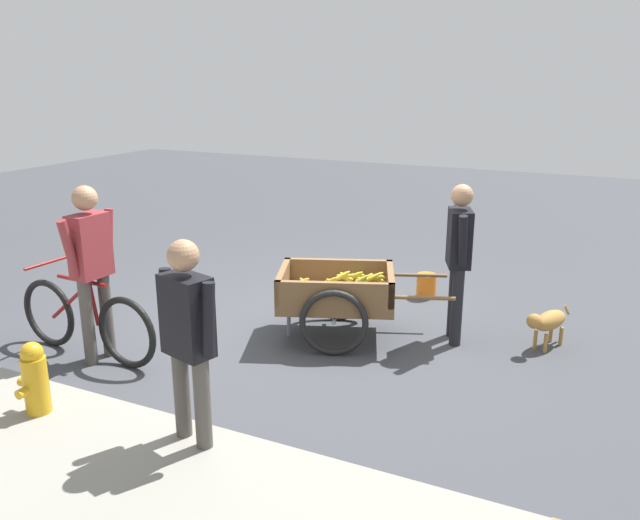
{
  "coord_description": "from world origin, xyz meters",
  "views": [
    {
      "loc": [
        -2.73,
        5.48,
        2.52
      ],
      "look_at": [
        -0.14,
        0.04,
        0.75
      ],
      "focal_mm": 35.94,
      "sensor_mm": 36.0,
      "label": 1
    }
  ],
  "objects": [
    {
      "name": "bicycle",
      "position": [
        1.54,
        1.49,
        0.35
      ],
      "size": [
        1.66,
        0.46,
        0.85
      ],
      "color": "black",
      "rests_on": "ground"
    },
    {
      "name": "ground_plane",
      "position": [
        0.0,
        0.0,
        0.0
      ],
      "size": [
        24.0,
        24.0,
        0.0
      ],
      "primitive_type": "plane",
      "color": "#3D3F44"
    },
    {
      "name": "fruit_cart",
      "position": [
        -0.35,
        0.1,
        0.43
      ],
      "size": [
        1.81,
        1.3,
        0.69
      ],
      "color": "brown",
      "rests_on": "ground"
    },
    {
      "name": "cyclist_person",
      "position": [
        1.39,
        1.5,
        0.96
      ],
      "size": [
        0.22,
        0.6,
        1.6
      ],
      "color": "#4C4742",
      "rests_on": "ground"
    },
    {
      "name": "plastic_bucket",
      "position": [
        -0.81,
        -1.42,
        0.14
      ],
      "size": [
        0.23,
        0.23,
        0.28
      ],
      "primitive_type": "cylinder",
      "color": "orange",
      "rests_on": "ground"
    },
    {
      "name": "vendor_person",
      "position": [
        -1.41,
        -0.31,
        0.91
      ],
      "size": [
        0.31,
        0.54,
        1.54
      ],
      "color": "black",
      "rests_on": "ground"
    },
    {
      "name": "bystander_person",
      "position": [
        -0.31,
        2.39,
        0.91
      ],
      "size": [
        0.5,
        0.28,
        1.53
      ],
      "color": "#4C4742",
      "rests_on": "ground"
    },
    {
      "name": "fire_hydrant",
      "position": [
        0.95,
        2.57,
        0.33
      ],
      "size": [
        0.25,
        0.25,
        0.67
      ],
      "color": "gold",
      "rests_on": "ground"
    },
    {
      "name": "dog",
      "position": [
        -2.25,
        -0.51,
        0.27
      ],
      "size": [
        0.36,
        0.62,
        0.4
      ],
      "color": "#AD7A38",
      "rests_on": "ground"
    }
  ]
}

